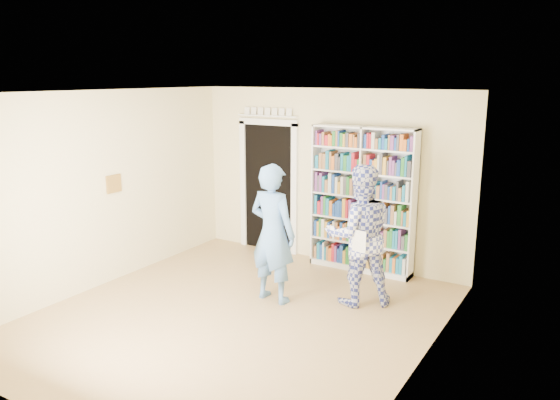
# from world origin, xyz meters

# --- Properties ---
(floor) EXTENTS (5.00, 5.00, 0.00)m
(floor) POSITION_xyz_m (0.00, 0.00, 0.00)
(floor) COLOR #A88351
(floor) RESTS_ON ground
(ceiling) EXTENTS (5.00, 5.00, 0.00)m
(ceiling) POSITION_xyz_m (0.00, 0.00, 2.70)
(ceiling) COLOR white
(ceiling) RESTS_ON wall_back
(wall_back) EXTENTS (4.50, 0.00, 4.50)m
(wall_back) POSITION_xyz_m (0.00, 2.50, 1.35)
(wall_back) COLOR beige
(wall_back) RESTS_ON floor
(wall_left) EXTENTS (0.00, 5.00, 5.00)m
(wall_left) POSITION_xyz_m (-2.25, 0.00, 1.35)
(wall_left) COLOR beige
(wall_left) RESTS_ON floor
(wall_right) EXTENTS (0.00, 5.00, 5.00)m
(wall_right) POSITION_xyz_m (2.25, 0.00, 1.35)
(wall_right) COLOR beige
(wall_right) RESTS_ON floor
(bookshelf) EXTENTS (1.58, 0.30, 2.17)m
(bookshelf) POSITION_xyz_m (0.63, 2.34, 1.10)
(bookshelf) COLOR white
(bookshelf) RESTS_ON floor
(doorway) EXTENTS (1.10, 0.08, 2.43)m
(doorway) POSITION_xyz_m (-1.10, 2.48, 1.18)
(doorway) COLOR black
(doorway) RESTS_ON floor
(wall_art) EXTENTS (0.03, 0.25, 0.25)m
(wall_art) POSITION_xyz_m (-2.23, 0.20, 1.40)
(wall_art) COLOR brown
(wall_art) RESTS_ON wall_left
(man_blue) EXTENTS (0.70, 0.49, 1.82)m
(man_blue) POSITION_xyz_m (0.10, 0.68, 0.91)
(man_blue) COLOR #5685BF
(man_blue) RESTS_ON floor
(man_plaid) EXTENTS (1.12, 1.08, 1.82)m
(man_plaid) POSITION_xyz_m (1.09, 1.18, 0.91)
(man_plaid) COLOR #323D9A
(man_plaid) RESTS_ON floor
(paper_sheet) EXTENTS (0.19, 0.04, 0.27)m
(paper_sheet) POSITION_xyz_m (1.20, 0.90, 0.92)
(paper_sheet) COLOR white
(paper_sheet) RESTS_ON man_plaid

